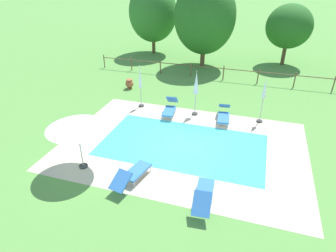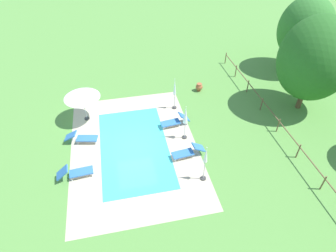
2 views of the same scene
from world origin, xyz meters
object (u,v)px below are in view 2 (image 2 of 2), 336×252
object	(u,v)px
sun_lounger_north_near_steps	(174,121)
tree_east_mid	(315,59)
sun_lounger_north_end	(82,138)
sun_lounger_north_mid	(76,172)
terracotta_urn_near_fence	(199,87)
sun_lounger_north_far	(187,152)
patio_umbrella_open_foreground	(82,95)
patio_umbrella_closed_row_west	(175,90)
patio_umbrella_closed_row_centre	(185,117)
tree_centre	(305,29)
patio_umbrella_closed_row_mid_west	(206,159)

from	to	relation	value
sun_lounger_north_near_steps	tree_east_mid	bearing A→B (deg)	90.91
sun_lounger_north_end	sun_lounger_north_mid	bearing A→B (deg)	-6.20
terracotta_urn_near_fence	tree_east_mid	bearing A→B (deg)	60.85
sun_lounger_north_end	sun_lounger_north_far	bearing A→B (deg)	67.29
sun_lounger_north_end	patio_umbrella_open_foreground	bearing A→B (deg)	174.44
sun_lounger_north_end	tree_east_mid	distance (m)	15.90
patio_umbrella_closed_row_west	sun_lounger_north_end	bearing A→B (deg)	-70.38
sun_lounger_north_near_steps	patio_umbrella_closed_row_west	distance (m)	2.31
patio_umbrella_open_foreground	patio_umbrella_closed_row_centre	bearing A→B (deg)	62.10
patio_umbrella_closed_row_centre	tree_centre	bearing A→B (deg)	120.00
sun_lounger_north_far	tree_centre	world-z (taller)	tree_centre
tree_east_mid	sun_lounger_north_mid	bearing A→B (deg)	-77.89
sun_lounger_north_end	patio_umbrella_closed_row_west	world-z (taller)	patio_umbrella_closed_row_west
sun_lounger_north_near_steps	sun_lounger_north_far	distance (m)	2.99
patio_umbrella_open_foreground	patio_umbrella_closed_row_west	distance (m)	6.31
patio_umbrella_open_foreground	terracotta_urn_near_fence	world-z (taller)	patio_umbrella_open_foreground
sun_lounger_north_near_steps	sun_lounger_north_mid	distance (m)	7.16
patio_umbrella_closed_row_west	terracotta_urn_near_fence	size ratio (longest dim) A/B	3.92
sun_lounger_north_near_steps	terracotta_urn_near_fence	xyz separation A→B (m)	(-3.79, 2.88, -0.03)
tree_centre	sun_lounger_north_far	bearing A→B (deg)	-54.92
patio_umbrella_open_foreground	sun_lounger_north_far	bearing A→B (deg)	50.42
patio_umbrella_closed_row_west	tree_centre	distance (m)	12.31
terracotta_urn_near_fence	patio_umbrella_closed_row_centre	bearing A→B (deg)	-26.06
sun_lounger_north_far	terracotta_urn_near_fence	distance (m)	7.32
patio_umbrella_closed_row_mid_west	terracotta_urn_near_fence	world-z (taller)	patio_umbrella_closed_row_mid_west
sun_lounger_north_far	terracotta_urn_near_fence	size ratio (longest dim) A/B	3.26
patio_umbrella_open_foreground	patio_umbrella_closed_row_west	world-z (taller)	patio_umbrella_closed_row_west
sun_lounger_north_far	patio_umbrella_open_foreground	xyz separation A→B (m)	(-4.93, -5.96, 1.65)
sun_lounger_north_near_steps	terracotta_urn_near_fence	world-z (taller)	sun_lounger_north_near_steps
sun_lounger_north_end	patio_umbrella_closed_row_west	xyz separation A→B (m)	(-2.33, 6.52, 1.20)
sun_lounger_north_end	patio_umbrella_closed_row_centre	bearing A→B (deg)	81.59
terracotta_urn_near_fence	tree_east_mid	distance (m)	8.28
patio_umbrella_closed_row_mid_west	sun_lounger_north_far	bearing A→B (deg)	-166.93
patio_umbrella_closed_row_mid_west	patio_umbrella_open_foreground	bearing A→B (deg)	-136.76
sun_lounger_north_near_steps	sun_lounger_north_far	bearing A→B (deg)	2.29
sun_lounger_north_near_steps	patio_umbrella_closed_row_west	world-z (taller)	patio_umbrella_closed_row_west
sun_lounger_north_end	patio_umbrella_closed_row_centre	distance (m)	6.66
sun_lounger_north_near_steps	patio_umbrella_closed_row_centre	xyz separation A→B (m)	(1.34, 0.37, 1.36)
tree_centre	patio_umbrella_closed_row_west	bearing A→B (deg)	-73.35
tree_centre	tree_east_mid	world-z (taller)	tree_east_mid
patio_umbrella_closed_row_west	sun_lounger_north_far	bearing A→B (deg)	-3.83
sun_lounger_north_mid	patio_umbrella_closed_row_west	xyz separation A→B (m)	(-5.17, 6.83, 1.18)
sun_lounger_north_end	tree_centre	world-z (taller)	tree_centre
patio_umbrella_open_foreground	terracotta_urn_near_fence	distance (m)	9.08
sun_lounger_north_end	patio_umbrella_closed_row_west	distance (m)	7.03
sun_lounger_north_near_steps	sun_lounger_north_mid	size ratio (longest dim) A/B	1.00
patio_umbrella_closed_row_centre	tree_east_mid	size ratio (longest dim) A/B	0.37
sun_lounger_north_near_steps	sun_lounger_north_far	world-z (taller)	sun_lounger_north_near_steps
sun_lounger_north_end	patio_umbrella_closed_row_west	size ratio (longest dim) A/B	0.85
sun_lounger_north_end	patio_umbrella_closed_row_mid_west	bearing A→B (deg)	56.03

